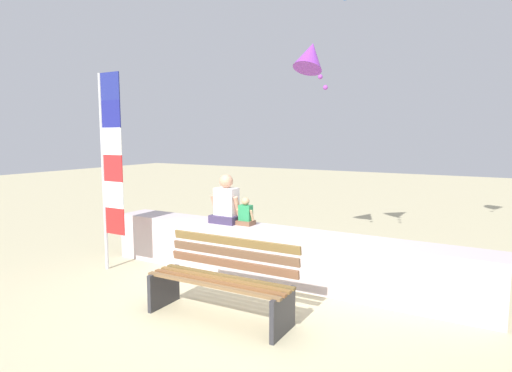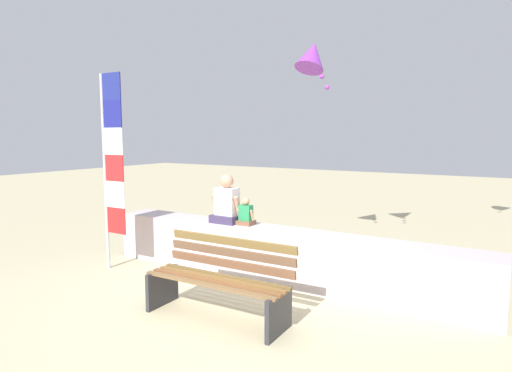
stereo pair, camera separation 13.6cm
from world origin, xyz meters
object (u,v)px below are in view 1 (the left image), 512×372
at_px(person_adult, 226,204).
at_px(kite_purple, 310,56).
at_px(flag_banner, 109,161).
at_px(person_child, 246,214).
at_px(park_bench, 223,281).

distance_m(person_adult, kite_purple, 2.88).
bearing_deg(flag_banner, person_child, 26.36).
height_order(person_child, flag_banner, flag_banner).
bearing_deg(person_child, park_bench, -67.90).
xyz_separation_m(park_bench, kite_purple, (-0.23, 2.95, 2.97)).
distance_m(park_bench, flag_banner, 2.80).
xyz_separation_m(park_bench, person_adult, (-0.94, 1.47, 0.61)).
height_order(person_adult, person_child, person_adult).
bearing_deg(person_child, person_adult, -179.93).
bearing_deg(flag_banner, person_adult, 31.35).
bearing_deg(person_adult, park_bench, -57.37).
bearing_deg(park_bench, person_adult, 122.63).
height_order(person_adult, kite_purple, kite_purple).
bearing_deg(flag_banner, kite_purple, 47.33).
distance_m(person_child, kite_purple, 2.92).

